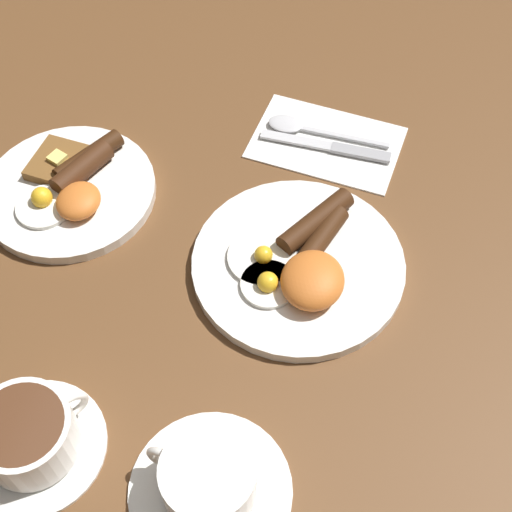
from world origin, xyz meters
TOP-DOWN VIEW (x-y plane):
  - ground_plane at (0.00, 0.00)m, footprint 3.00×3.00m
  - breakfast_plate_near at (-0.00, -0.00)m, footprint 0.26×0.26m
  - breakfast_plate_far at (0.04, 0.31)m, footprint 0.22×0.22m
  - teacup_near at (-0.29, 0.03)m, footprint 0.16×0.16m
  - teacup_far at (-0.29, 0.22)m, footprint 0.15×0.15m
  - napkin at (0.22, 0.01)m, footprint 0.15×0.21m
  - knife at (0.20, -0.00)m, footprint 0.02×0.18m
  - spoon at (0.23, 0.05)m, footprint 0.04×0.17m

SIDE VIEW (x-z plane):
  - ground_plane at x=0.00m, z-range 0.00..0.00m
  - napkin at x=0.22m, z-range 0.00..0.01m
  - knife at x=0.20m, z-range 0.00..0.01m
  - spoon at x=0.23m, z-range 0.00..0.01m
  - breakfast_plate_far at x=0.04m, z-range -0.01..0.04m
  - breakfast_plate_near at x=0.00m, z-range -0.01..0.04m
  - teacup_near at x=-0.29m, z-range 0.00..0.06m
  - teacup_far at x=-0.29m, z-range 0.00..0.06m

